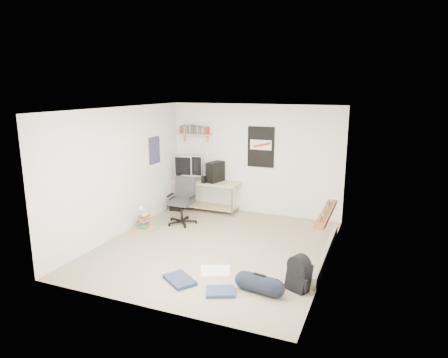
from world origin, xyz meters
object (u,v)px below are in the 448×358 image
at_px(office_chair, 181,202).
at_px(duffel_bag, 259,283).
at_px(book_stack, 144,221).
at_px(desk, 209,195).
at_px(backpack, 299,277).

relative_size(office_chair, duffel_bag, 1.94).
relative_size(office_chair, book_stack, 2.49).
relative_size(desk, office_chair, 1.52).
xyz_separation_m(desk, duffel_bag, (2.30, -3.30, -0.22)).
distance_m(desk, book_stack, 1.83).
bearing_deg(book_stack, backpack, -20.87).
xyz_separation_m(desk, backpack, (2.79, -3.00, -0.16)).
bearing_deg(backpack, desk, 157.20).
xyz_separation_m(office_chair, duffel_bag, (2.43, -2.20, -0.35)).
bearing_deg(duffel_bag, office_chair, 146.79).
bearing_deg(office_chair, duffel_bag, -46.20).
height_order(office_chair, book_stack, office_chair).
bearing_deg(office_chair, desk, 79.00).
bearing_deg(duffel_bag, book_stack, 160.41).
xyz_separation_m(duffel_bag, book_stack, (-3.00, 1.63, 0.01)).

